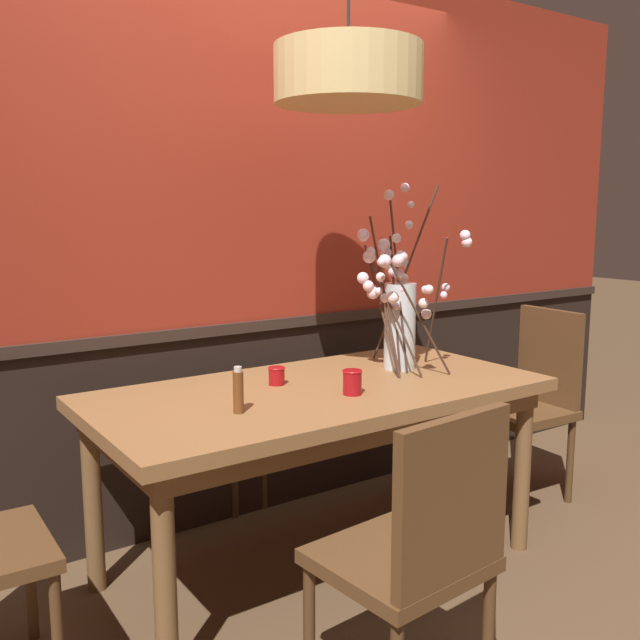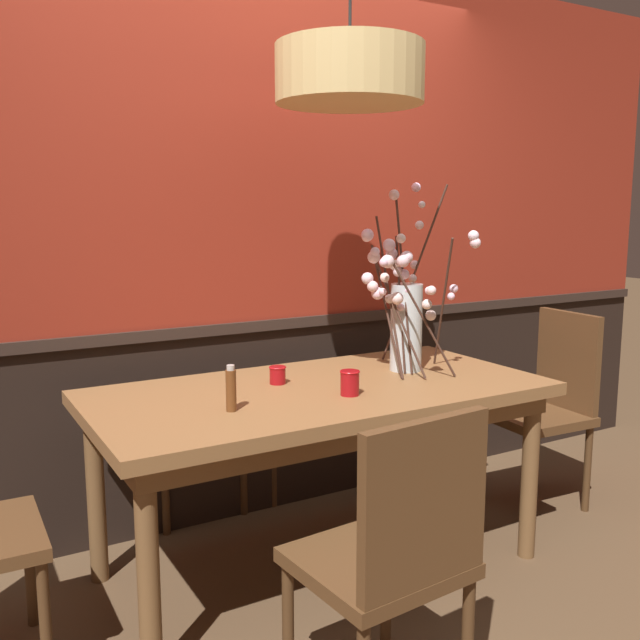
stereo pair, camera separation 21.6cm
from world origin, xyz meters
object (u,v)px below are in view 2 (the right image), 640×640
chair_far_side_right (282,385)px  vase_with_blossoms (405,313)px  candle_holder_nearer_edge (350,383)px  chair_near_side_left (395,551)px  pendant_lamp (349,75)px  candle_holder_nearer_center (278,375)px  condiment_bottle (231,389)px  chair_head_east_end (548,400)px  dining_table (320,408)px  chair_far_side_left (184,405)px

chair_far_side_right → vase_with_blossoms: size_ratio=1.18×
vase_with_blossoms → candle_holder_nearer_edge: bearing=-152.1°
chair_near_side_left → pendant_lamp: size_ratio=1.21×
candle_holder_nearer_edge → pendant_lamp: bearing=60.8°
candle_holder_nearer_center → condiment_bottle: bearing=-139.8°
candle_holder_nearer_center → chair_head_east_end: bearing=-5.0°
dining_table → candle_holder_nearer_center: 0.22m
chair_near_side_left → candle_holder_nearer_edge: chair_near_side_left is taller
chair_far_side_left → pendant_lamp: bearing=-64.7°
chair_head_east_end → chair_far_side_left: 1.80m
chair_far_side_right → candle_holder_nearer_center: 0.91m
chair_near_side_left → vase_with_blossoms: bearing=52.2°
chair_near_side_left → candle_holder_nearer_center: chair_near_side_left is taller
dining_table → chair_head_east_end: chair_head_east_end is taller
dining_table → pendant_lamp: bearing=2.1°
candle_holder_nearer_center → pendant_lamp: size_ratio=0.09×
condiment_bottle → chair_far_side_right: bearing=55.0°
chair_far_side_left → candle_holder_nearer_edge: size_ratio=9.49×
candle_holder_nearer_center → condiment_bottle: 0.41m
chair_head_east_end → chair_far_side_right: size_ratio=1.00×
chair_head_east_end → candle_holder_nearer_edge: chair_head_east_end is taller
condiment_bottle → pendant_lamp: 1.26m
chair_head_east_end → pendant_lamp: (-1.18, 0.01, 1.44)m
candle_holder_nearer_center → candle_holder_nearer_edge: candle_holder_nearer_edge is taller
chair_head_east_end → chair_near_side_left: size_ratio=1.03×
chair_near_side_left → candle_holder_nearer_center: 1.04m
dining_table → chair_head_east_end: 1.32m
dining_table → candle_holder_nearer_edge: size_ratio=18.91×
candle_holder_nearer_edge → condiment_bottle: size_ratio=0.58×
chair_near_side_left → chair_far_side_left: bearing=90.3°
chair_near_side_left → candle_holder_nearer_center: size_ratio=12.98×
chair_far_side_right → vase_with_blossoms: 0.98m
chair_far_side_left → condiment_bottle: 1.06m
dining_table → vase_with_blossoms: (0.45, 0.06, 0.34)m
chair_near_side_left → chair_far_side_left: 1.73m
vase_with_blossoms → candle_holder_nearer_center: bearing=173.1°
chair_far_side_right → chair_head_east_end: bearing=-41.0°
chair_head_east_end → condiment_bottle: bearing=-175.5°
vase_with_blossoms → pendant_lamp: bearing=-171.1°
dining_table → chair_head_east_end: (1.31, -0.00, -0.15)m
candle_holder_nearer_edge → chair_head_east_end: bearing=7.4°
chair_far_side_left → candle_holder_nearer_edge: bearing=-73.3°
dining_table → vase_with_blossoms: bearing=7.0°
vase_with_blossoms → chair_far_side_right: bearing=101.6°
vase_with_blossoms → chair_near_side_left: bearing=-127.8°
dining_table → chair_far_side_left: bearing=107.7°
chair_head_east_end → candle_holder_nearer_center: chair_head_east_end is taller
chair_far_side_left → vase_with_blossoms: vase_with_blossoms is taller
candle_holder_nearer_center → candle_holder_nearer_edge: (0.16, -0.29, 0.01)m
chair_far_side_right → candle_holder_nearer_center: (-0.41, -0.76, 0.27)m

